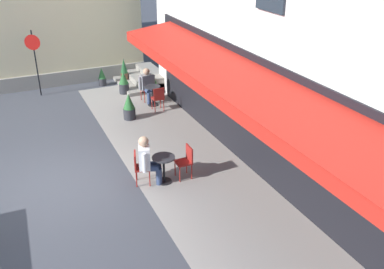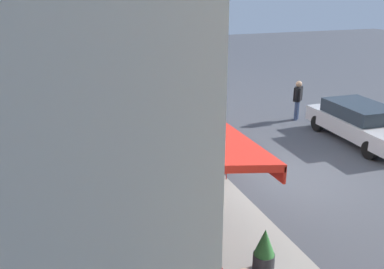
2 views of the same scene
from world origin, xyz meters
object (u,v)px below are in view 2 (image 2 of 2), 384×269
(cafe_chair_red_by_window, at_px, (180,163))
(potted_plant_entrance_left, at_px, (264,251))
(cafe_chair_red_corner_left, at_px, (212,268))
(walking_pedestrian_in_black, at_px, (298,97))
(cafe_chair_red_corner_right, at_px, (223,159))
(seated_companion_in_white, at_px, (216,154))
(parked_car_silver, at_px, (361,122))
(cafe_table_mid_terrace, at_px, (201,161))

(cafe_chair_red_by_window, relative_size, potted_plant_entrance_left, 0.97)
(cafe_chair_red_corner_left, relative_size, walking_pedestrian_in_black, 0.56)
(cafe_chair_red_corner_right, bearing_deg, cafe_chair_red_corner_left, -26.24)
(seated_companion_in_white, distance_m, potted_plant_entrance_left, 4.33)
(cafe_chair_red_corner_left, relative_size, parked_car_silver, 0.21)
(cafe_chair_red_corner_left, distance_m, cafe_chair_red_by_window, 4.73)
(cafe_table_mid_terrace, bearing_deg, cafe_chair_red_by_window, -90.99)
(cafe_table_mid_terrace, bearing_deg, potted_plant_entrance_left, -5.26)
(parked_car_silver, bearing_deg, cafe_chair_red_corner_left, -55.48)
(seated_companion_in_white, bearing_deg, walking_pedestrian_in_black, 126.50)
(cafe_chair_red_corner_left, bearing_deg, cafe_chair_red_by_window, 168.43)
(potted_plant_entrance_left, bearing_deg, walking_pedestrian_in_black, 143.21)
(seated_companion_in_white, relative_size, walking_pedestrian_in_black, 0.83)
(cafe_table_mid_terrace, height_order, cafe_chair_red_by_window, cafe_chair_red_by_window)
(cafe_chair_red_corner_left, xyz_separation_m, parked_car_silver, (-5.51, 8.01, 0.16))
(cafe_chair_red_corner_right, bearing_deg, cafe_table_mid_terrace, -108.13)
(cafe_chair_red_corner_right, relative_size, potted_plant_entrance_left, 0.97)
(cafe_chair_red_corner_right, xyz_separation_m, potted_plant_entrance_left, (4.18, -1.00, -0.09))
(cafe_chair_red_by_window, height_order, walking_pedestrian_in_black, walking_pedestrian_in_black)
(cafe_table_mid_terrace, height_order, walking_pedestrian_in_black, walking_pedestrian_in_black)
(cafe_table_mid_terrace, bearing_deg, seated_companion_in_white, 71.87)
(cafe_chair_red_corner_right, bearing_deg, potted_plant_entrance_left, -13.49)
(cafe_chair_red_by_window, height_order, parked_car_silver, parked_car_silver)
(cafe_chair_red_corner_left, distance_m, potted_plant_entrance_left, 1.21)
(potted_plant_entrance_left, distance_m, parked_car_silver, 8.63)
(cafe_chair_red_corner_left, relative_size, potted_plant_entrance_left, 0.97)
(walking_pedestrian_in_black, relative_size, potted_plant_entrance_left, 1.74)
(cafe_chair_red_by_window, xyz_separation_m, parked_car_silver, (-0.88, 7.06, 0.16))
(potted_plant_entrance_left, bearing_deg, parked_car_silver, 127.64)
(cafe_chair_red_corner_left, height_order, potted_plant_entrance_left, potted_plant_entrance_left)
(cafe_chair_red_corner_right, height_order, seated_companion_in_white, seated_companion_in_white)
(cafe_table_mid_terrace, height_order, seated_companion_in_white, seated_companion_in_white)
(seated_companion_in_white, height_order, parked_car_silver, seated_companion_in_white)
(cafe_chair_red_corner_left, xyz_separation_m, cafe_chair_red_corner_right, (-4.42, 2.18, 0.00))
(cafe_table_mid_terrace, distance_m, potted_plant_entrance_left, 4.40)
(cafe_chair_red_corner_left, height_order, cafe_chair_red_corner_right, same)
(cafe_table_mid_terrace, xyz_separation_m, parked_car_silver, (-0.89, 6.43, 0.22))
(seated_companion_in_white, bearing_deg, cafe_chair_red_corner_right, 71.87)
(cafe_chair_red_corner_left, distance_m, cafe_chair_red_corner_right, 4.93)
(cafe_table_mid_terrace, relative_size, cafe_chair_red_corner_right, 0.82)
(cafe_chair_red_by_window, height_order, potted_plant_entrance_left, potted_plant_entrance_left)
(cafe_chair_red_corner_left, xyz_separation_m, walking_pedestrian_in_black, (-8.44, 7.31, 0.41))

